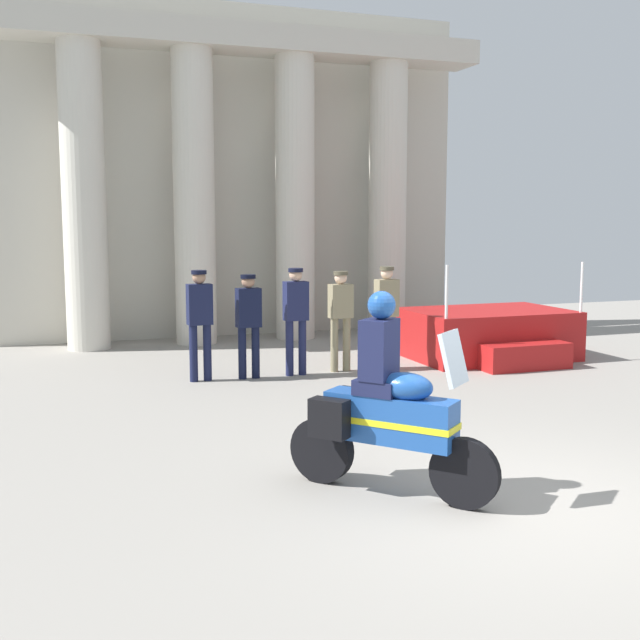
{
  "coord_description": "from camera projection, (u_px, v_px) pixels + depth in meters",
  "views": [
    {
      "loc": [
        -4.06,
        -5.84,
        2.55
      ],
      "look_at": [
        -0.74,
        3.42,
        1.28
      ],
      "focal_mm": 44.25,
      "sensor_mm": 36.0,
      "label": 1
    }
  ],
  "objects": [
    {
      "name": "motorcycle_with_rider",
      "position": [
        383.0,
        410.0,
        7.28
      ],
      "size": [
        1.45,
        1.67,
        1.9
      ],
      "rotation": [
        0.0,
        0.0,
        -0.86
      ],
      "color": "black",
      "rests_on": "ground_plane"
    },
    {
      "name": "officer_in_row_1",
      "position": [
        249.0,
        318.0,
        12.54
      ],
      "size": [
        0.39,
        0.24,
        1.67
      ],
      "rotation": [
        0.0,
        0.0,
        3.19
      ],
      "color": "black",
      "rests_on": "ground_plane"
    },
    {
      "name": "reviewing_stand",
      "position": [
        490.0,
        335.0,
        14.45
      ],
      "size": [
        2.87,
        2.44,
        1.79
      ],
      "color": "#A51919",
      "rests_on": "ground_plane"
    },
    {
      "name": "officer_in_row_0",
      "position": [
        200.0,
        316.0,
        12.33
      ],
      "size": [
        0.39,
        0.24,
        1.75
      ],
      "rotation": [
        0.0,
        0.0,
        3.19
      ],
      "color": "#141938",
      "rests_on": "ground_plane"
    },
    {
      "name": "officer_in_row_4",
      "position": [
        386.0,
        309.0,
        13.37
      ],
      "size": [
        0.39,
        0.24,
        1.75
      ],
      "rotation": [
        0.0,
        0.0,
        3.19
      ],
      "color": "#847A5B",
      "rests_on": "ground_plane"
    },
    {
      "name": "officer_in_row_3",
      "position": [
        341.0,
        312.0,
        13.13
      ],
      "size": [
        0.39,
        0.24,
        1.68
      ],
      "rotation": [
        0.0,
        0.0,
        3.19
      ],
      "color": "#847A5B",
      "rests_on": "ground_plane"
    },
    {
      "name": "colonnade_backdrop",
      "position": [
        239.0,
        167.0,
        16.64
      ],
      "size": [
        10.26,
        1.68,
        7.08
      ],
      "color": "beige",
      "rests_on": "ground_plane"
    },
    {
      "name": "officer_in_row_2",
      "position": [
        296.0,
        312.0,
        12.8
      ],
      "size": [
        0.39,
        0.24,
        1.76
      ],
      "rotation": [
        0.0,
        0.0,
        3.19
      ],
      "color": "#191E42",
      "rests_on": "ground_plane"
    },
    {
      "name": "ground_plane",
      "position": [
        524.0,
        502.0,
        7.14
      ],
      "size": [
        28.0,
        28.0,
        0.0
      ],
      "primitive_type": "plane",
      "color": "gray"
    }
  ]
}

